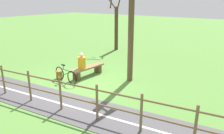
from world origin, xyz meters
The scene contains 10 objects.
ground_plane centered at (0.00, 0.00, 0.00)m, with size 80.00×80.00×0.00m, color #548438.
paved_path centered at (1.51, 4.00, 0.01)m, with size 1.91×36.00×0.02m, color #4C494C.
path_centre_line centered at (1.51, 4.00, 0.02)m, with size 0.10×32.00×0.00m, color silver.
bench centered at (-1.05, -0.48, 0.35)m, with size 2.03×0.62×0.50m.
person_seated centered at (-0.68, -0.51, 0.84)m, with size 0.41×0.41×0.79m.
bicycle centered at (0.18, -0.78, 0.35)m, with size 0.26×1.62×0.84m.
backpack centered at (0.09, -1.33, 0.20)m, with size 0.36×0.36×0.41m.
fence_roadside centered at (1.84, 3.30, 0.72)m, with size 1.94×13.43×1.23m.
tree_by_path centered at (-1.78, 1.61, 2.44)m, with size 1.18×1.18×5.09m.
tree_mid_field centered at (-6.91, -2.73, 1.86)m, with size 1.11×1.18×4.28m.
Camera 1 is at (6.84, 6.60, 3.79)m, focal length 34.93 mm.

